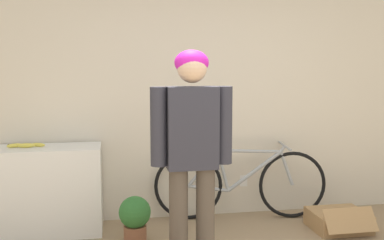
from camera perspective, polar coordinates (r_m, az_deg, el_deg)
name	(u,v)px	position (r m, az deg, el deg)	size (l,w,h in m)	color
wall_back	(193,93)	(4.65, 0.09, 3.47)	(8.00, 0.07, 2.60)	beige
side_shelf	(49,190)	(4.48, -17.71, -8.50)	(0.97, 0.46, 0.83)	white
person	(192,143)	(3.34, 0.00, -3.00)	(0.62, 0.24, 1.69)	#4C4238
bicycle	(240,183)	(4.70, 6.17, -7.93)	(1.77, 0.46, 0.77)	black
banana	(26,145)	(4.42, -20.36, -3.03)	(0.36, 0.10, 0.04)	#EAD64C
cardboard_box	(338,220)	(4.67, 18.11, -12.01)	(0.52, 0.52, 0.26)	#A87F51
potted_plant	(135,217)	(4.11, -7.27, -12.15)	(0.28, 0.28, 0.43)	brown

